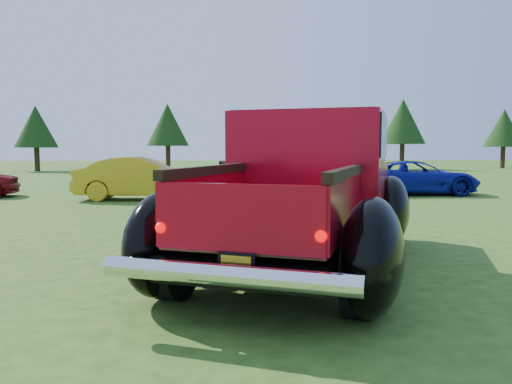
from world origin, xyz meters
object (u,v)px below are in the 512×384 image
(tree_mid_right, at_px, (287,130))
(show_car_yellow, at_px, (142,178))
(show_car_grey, at_px, (290,179))
(tree_east, at_px, (403,122))
(pickup_truck, at_px, (308,190))
(show_car_blue, at_px, (416,178))
(tree_far_east, at_px, (504,128))
(tree_mid_left, at_px, (168,125))
(tree_west, at_px, (36,127))

(tree_mid_right, relative_size, show_car_yellow, 1.09)
(show_car_grey, bearing_deg, tree_east, -31.84)
(pickup_truck, relative_size, show_car_grey, 1.38)
(tree_mid_right, height_order, tree_east, tree_east)
(show_car_yellow, relative_size, show_car_grey, 0.93)
(show_car_yellow, height_order, show_car_grey, show_car_yellow)
(show_car_grey, xyz_separation_m, show_car_blue, (4.69, 1.28, -0.05))
(tree_far_east, distance_m, show_car_grey, 31.76)
(tree_far_east, distance_m, show_car_blue, 27.73)
(pickup_truck, relative_size, show_car_blue, 1.43)
(tree_mid_right, bearing_deg, show_car_grey, -99.77)
(tree_east, relative_size, show_car_grey, 1.23)
(pickup_truck, bearing_deg, show_car_grey, 105.59)
(tree_mid_left, relative_size, pickup_truck, 0.83)
(show_car_grey, bearing_deg, show_car_yellow, 81.56)
(show_car_blue, bearing_deg, tree_mid_left, 28.04)
(show_car_grey, height_order, show_car_blue, show_car_grey)
(pickup_truck, relative_size, show_car_yellow, 1.49)
(tree_mid_left, bearing_deg, tree_east, -4.76)
(tree_mid_right, relative_size, tree_far_east, 0.92)
(tree_mid_left, height_order, tree_far_east, tree_mid_left)
(tree_east, distance_m, pickup_truck, 33.50)
(tree_mid_right, relative_size, tree_east, 0.81)
(show_car_yellow, bearing_deg, show_car_blue, -80.43)
(pickup_truck, height_order, show_car_grey, pickup_truck)
(tree_west, bearing_deg, tree_east, 1.06)
(tree_west, xyz_separation_m, tree_far_east, (36.00, 1.50, 0.14))
(pickup_truck, distance_m, show_car_yellow, 9.52)
(show_car_grey, bearing_deg, show_car_blue, -76.19)
(tree_mid_left, xyz_separation_m, tree_mid_right, (9.00, -1.00, -0.41))
(tree_mid_left, xyz_separation_m, pickup_truck, (3.86, -31.75, -2.38))
(pickup_truck, xyz_separation_m, show_car_grey, (1.28, 8.36, -0.37))
(tree_mid_right, bearing_deg, tree_mid_left, 173.66)
(tree_east, height_order, show_car_grey, tree_east)
(show_car_yellow, bearing_deg, tree_mid_left, 6.57)
(tree_east, bearing_deg, tree_mid_left, 175.24)
(tree_far_east, xyz_separation_m, show_car_blue, (-17.17, -21.62, -2.66))
(tree_mid_right, bearing_deg, show_car_yellow, -111.16)
(show_car_grey, distance_m, show_car_blue, 4.86)
(pickup_truck, bearing_deg, tree_west, 137.70)
(tree_mid_right, distance_m, tree_far_east, 18.01)
(tree_mid_left, distance_m, show_car_blue, 24.37)
(tree_west, height_order, pickup_truck, tree_west)
(tree_mid_left, bearing_deg, show_car_blue, -66.03)
(tree_west, height_order, show_car_blue, tree_west)
(tree_far_east, bearing_deg, tree_mid_right, -178.41)
(tree_mid_left, height_order, show_car_grey, tree_mid_left)
(tree_west, height_order, tree_mid_left, tree_mid_left)
(tree_east, bearing_deg, show_car_yellow, -129.29)
(tree_west, distance_m, pickup_truck, 32.48)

